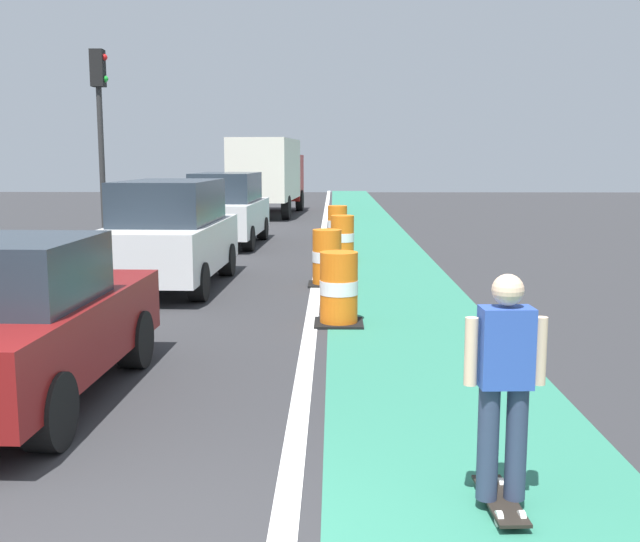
{
  "coord_description": "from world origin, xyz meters",
  "views": [
    {
      "loc": [
        1.23,
        -4.06,
        2.47
      ],
      "look_at": [
        1.07,
        4.99,
        1.1
      ],
      "focal_mm": 42.22,
      "sensor_mm": 36.0,
      "label": 1
    }
  ],
  "objects_px": {
    "parked_suv_third": "(227,209)",
    "traffic_barrel_front": "(339,289)",
    "traffic_barrel_mid": "(327,258)",
    "traffic_barrel_back": "(342,239)",
    "pedestrian_crossing": "(142,214)",
    "skateboarder_on_lane": "(504,385)",
    "parked_sedan_nearest": "(14,323)",
    "pedestrian_waiting": "(147,208)",
    "traffic_light_corner": "(100,116)",
    "parked_suv_second": "(171,233)",
    "delivery_truck_down_block": "(269,172)",
    "traffic_barrel_far": "(337,225)"
  },
  "relations": [
    {
      "from": "parked_sedan_nearest",
      "to": "pedestrian_crossing",
      "type": "height_order",
      "value": "parked_sedan_nearest"
    },
    {
      "from": "traffic_barrel_mid",
      "to": "delivery_truck_down_block",
      "type": "distance_m",
      "value": 18.15
    },
    {
      "from": "traffic_barrel_back",
      "to": "pedestrian_crossing",
      "type": "height_order",
      "value": "pedestrian_crossing"
    },
    {
      "from": "traffic_barrel_front",
      "to": "traffic_barrel_back",
      "type": "height_order",
      "value": "same"
    },
    {
      "from": "parked_suv_third",
      "to": "delivery_truck_down_block",
      "type": "bearing_deg",
      "value": 88.75
    },
    {
      "from": "traffic_barrel_front",
      "to": "pedestrian_waiting",
      "type": "distance_m",
      "value": 14.38
    },
    {
      "from": "parked_sedan_nearest",
      "to": "pedestrian_waiting",
      "type": "relative_size",
      "value": 2.58
    },
    {
      "from": "parked_sedan_nearest",
      "to": "traffic_barrel_back",
      "type": "height_order",
      "value": "parked_sedan_nearest"
    },
    {
      "from": "skateboarder_on_lane",
      "to": "parked_sedan_nearest",
      "type": "distance_m",
      "value": 4.93
    },
    {
      "from": "traffic_barrel_front",
      "to": "pedestrian_crossing",
      "type": "relative_size",
      "value": 0.68
    },
    {
      "from": "skateboarder_on_lane",
      "to": "traffic_barrel_back",
      "type": "xyz_separation_m",
      "value": [
        -0.97,
        13.0,
        -0.38
      ]
    },
    {
      "from": "traffic_barrel_back",
      "to": "traffic_barrel_far",
      "type": "distance_m",
      "value": 3.68
    },
    {
      "from": "delivery_truck_down_block",
      "to": "traffic_light_corner",
      "type": "bearing_deg",
      "value": -102.83
    },
    {
      "from": "skateboarder_on_lane",
      "to": "traffic_barrel_mid",
      "type": "height_order",
      "value": "skateboarder_on_lane"
    },
    {
      "from": "parked_suv_second",
      "to": "pedestrian_waiting",
      "type": "relative_size",
      "value": 2.89
    },
    {
      "from": "parked_suv_third",
      "to": "traffic_barrel_front",
      "type": "distance_m",
      "value": 10.74
    },
    {
      "from": "traffic_barrel_front",
      "to": "traffic_barrel_far",
      "type": "relative_size",
      "value": 1.0
    },
    {
      "from": "skateboarder_on_lane",
      "to": "delivery_truck_down_block",
      "type": "distance_m",
      "value": 27.61
    },
    {
      "from": "traffic_barrel_far",
      "to": "traffic_barrel_front",
      "type": "bearing_deg",
      "value": -90.18
    },
    {
      "from": "skateboarder_on_lane",
      "to": "pedestrian_crossing",
      "type": "relative_size",
      "value": 1.05
    },
    {
      "from": "traffic_barrel_mid",
      "to": "traffic_barrel_far",
      "type": "bearing_deg",
      "value": 88.11
    },
    {
      "from": "parked_suv_third",
      "to": "pedestrian_waiting",
      "type": "relative_size",
      "value": 2.9
    },
    {
      "from": "parked_suv_third",
      "to": "traffic_barrel_mid",
      "type": "xyz_separation_m",
      "value": [
        2.9,
        -6.8,
        -0.5
      ]
    },
    {
      "from": "parked_suv_second",
      "to": "parked_suv_third",
      "type": "xyz_separation_m",
      "value": [
        0.09,
        7.03,
        0.0
      ]
    },
    {
      "from": "parked_suv_second",
      "to": "traffic_light_corner",
      "type": "xyz_separation_m",
      "value": [
        -2.72,
        4.76,
        2.47
      ]
    },
    {
      "from": "skateboarder_on_lane",
      "to": "parked_suv_second",
      "type": "relative_size",
      "value": 0.36
    },
    {
      "from": "traffic_barrel_mid",
      "to": "traffic_barrel_back",
      "type": "relative_size",
      "value": 1.0
    },
    {
      "from": "skateboarder_on_lane",
      "to": "traffic_light_corner",
      "type": "bearing_deg",
      "value": 116.69
    },
    {
      "from": "traffic_barrel_far",
      "to": "skateboarder_on_lane",
      "type": "bearing_deg",
      "value": -86.33
    },
    {
      "from": "delivery_truck_down_block",
      "to": "parked_suv_second",
      "type": "bearing_deg",
      "value": -91.04
    },
    {
      "from": "traffic_light_corner",
      "to": "skateboarder_on_lane",
      "type": "bearing_deg",
      "value": -63.31
    },
    {
      "from": "parked_sedan_nearest",
      "to": "traffic_barrel_far",
      "type": "bearing_deg",
      "value": 77.05
    },
    {
      "from": "pedestrian_crossing",
      "to": "pedestrian_waiting",
      "type": "distance_m",
      "value": 2.49
    },
    {
      "from": "traffic_light_corner",
      "to": "pedestrian_crossing",
      "type": "height_order",
      "value": "traffic_light_corner"
    },
    {
      "from": "delivery_truck_down_block",
      "to": "parked_suv_third",
      "type": "bearing_deg",
      "value": -91.25
    },
    {
      "from": "pedestrian_crossing",
      "to": "traffic_barrel_mid",
      "type": "bearing_deg",
      "value": -52.91
    },
    {
      "from": "skateboarder_on_lane",
      "to": "traffic_barrel_front",
      "type": "height_order",
      "value": "skateboarder_on_lane"
    },
    {
      "from": "parked_suv_third",
      "to": "traffic_light_corner",
      "type": "relative_size",
      "value": 0.92
    },
    {
      "from": "parked_suv_second",
      "to": "traffic_light_corner",
      "type": "distance_m",
      "value": 6.01
    },
    {
      "from": "traffic_barrel_front",
      "to": "traffic_barrel_back",
      "type": "distance_m",
      "value": 7.06
    },
    {
      "from": "parked_suv_third",
      "to": "pedestrian_crossing",
      "type": "xyz_separation_m",
      "value": [
        -2.49,
        0.32,
        -0.17
      ]
    },
    {
      "from": "skateboarder_on_lane",
      "to": "traffic_barrel_mid",
      "type": "xyz_separation_m",
      "value": [
        -1.31,
        9.41,
        -0.38
      ]
    },
    {
      "from": "skateboarder_on_lane",
      "to": "delivery_truck_down_block",
      "type": "bearing_deg",
      "value": 98.25
    },
    {
      "from": "traffic_barrel_mid",
      "to": "pedestrian_crossing",
      "type": "xyz_separation_m",
      "value": [
        -5.39,
        7.13,
        0.33
      ]
    },
    {
      "from": "traffic_barrel_back",
      "to": "pedestrian_waiting",
      "type": "distance_m",
      "value": 8.61
    },
    {
      "from": "delivery_truck_down_block",
      "to": "traffic_light_corner",
      "type": "distance_m",
      "value": 13.82
    },
    {
      "from": "parked_suv_second",
      "to": "parked_sedan_nearest",
      "type": "bearing_deg",
      "value": -90.77
    },
    {
      "from": "traffic_light_corner",
      "to": "pedestrian_crossing",
      "type": "distance_m",
      "value": 3.71
    },
    {
      "from": "traffic_barrel_back",
      "to": "traffic_barrel_far",
      "type": "xyz_separation_m",
      "value": [
        -0.1,
        3.68,
        0.0
      ]
    },
    {
      "from": "parked_sedan_nearest",
      "to": "parked_suv_third",
      "type": "bearing_deg",
      "value": 89.26
    }
  ]
}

